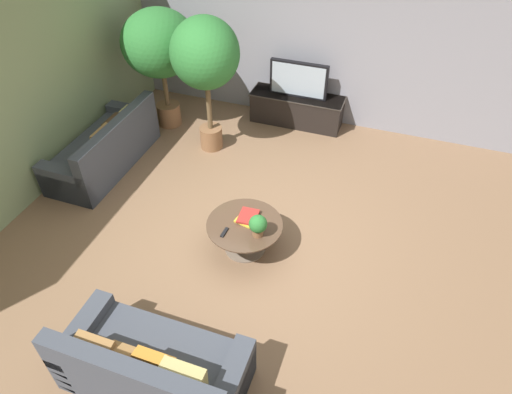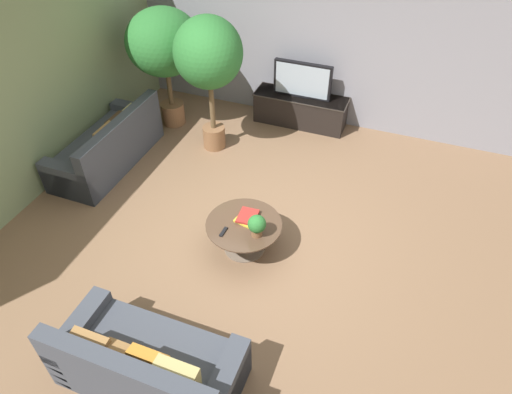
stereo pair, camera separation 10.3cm
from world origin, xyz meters
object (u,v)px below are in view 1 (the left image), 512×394
Objects in this scene: potted_plant_tabletop at (258,225)px; potted_palm_tall at (159,46)px; media_console at (297,109)px; potted_palm_corner at (205,57)px; coffee_table at (245,231)px; couch_by_wall at (106,149)px; television at (299,80)px; couch_near_entry at (153,368)px.

potted_palm_tall is at bearing 135.46° from potted_plant_tabletop.
media_console is 2.06m from potted_palm_corner.
media_console is at bearing 93.74° from coffee_table.
media_console is 2.50m from potted_palm_tall.
media_console is 3.26m from couch_by_wall.
potted_palm_tall reaches higher than media_console.
coffee_table is 0.48× the size of couch_by_wall.
television is 1.04× the size of coffee_table.
potted_palm_tall is at bearing 166.44° from couch_by_wall.
potted_palm_tall is at bearing -159.79° from media_console.
couch_near_entry is 0.88× the size of potted_palm_tall.
potted_palm_corner is at bearing -133.26° from media_console.
potted_palm_tall is 6.85× the size of potted_plant_tabletop.
television is 3.17m from coffee_table.
potted_palm_tall reaches higher than couch_near_entry.
couch_near_entry is at bearing -89.85° from media_console.
couch_by_wall is at bearing -138.18° from television.
coffee_table is 3.47m from potted_palm_tall.
couch_near_entry is (0.01, -5.10, -0.54)m from television.
couch_by_wall is at bearing -142.94° from potted_palm_corner.
couch_near_entry is (-0.19, -1.97, -0.01)m from coffee_table.
couch_near_entry is at bearing -89.85° from television.
potted_palm_tall is (-2.09, -0.77, 1.14)m from media_console.
coffee_table is at bearing 151.19° from potted_plant_tabletop.
coffee_table is 0.54× the size of couch_near_entry.
television is 0.49× the size of potted_palm_tall.
television is 5.13m from couch_near_entry.
coffee_table is at bearing 70.26° from couch_by_wall.
coffee_table is 2.80m from couch_by_wall.
potted_plant_tabletop is (1.53, -2.06, -0.95)m from potted_palm_corner.
potted_palm_tall is 1.07m from potted_palm_corner.
television is at bearing 97.38° from potted_plant_tabletop.
television is (0.00, -0.00, 0.55)m from media_console.
couch_near_entry is 1.92m from potted_plant_tabletop.
media_console is at bearing 90.00° from television.
potted_palm_tall is at bearing -64.05° from couch_near_entry.
potted_palm_tall is (0.34, 1.41, 1.12)m from couch_by_wall.
media_console is at bearing 131.84° from couch_by_wall.
coffee_table is at bearing -86.25° from television.
couch_by_wall reaches higher than media_console.
potted_palm_tall is 0.93× the size of potted_palm_corner.
coffee_table is 3.23× the size of potted_plant_tabletop.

